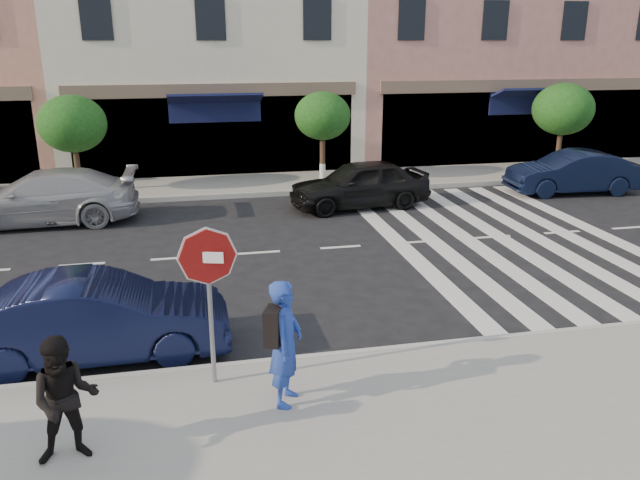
{
  "coord_description": "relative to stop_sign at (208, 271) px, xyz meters",
  "views": [
    {
      "loc": [
        -1.46,
        -10.0,
        4.84
      ],
      "look_at": [
        0.73,
        0.43,
        1.4
      ],
      "focal_mm": 35.0,
      "sensor_mm": 36.0,
      "label": 1
    }
  ],
  "objects": [
    {
      "name": "building_centre",
      "position": [
        0.82,
        18.98,
        3.65
      ],
      "size": [
        11.0,
        9.0,
        11.0
      ],
      "primitive_type": "cube",
      "color": "beige",
      "rests_on": "ground"
    },
    {
      "name": "walker",
      "position": [
        -1.71,
        -1.37,
        -0.93
      ],
      "size": [
        0.81,
        0.66,
        1.55
      ],
      "primitive_type": "imported",
      "rotation": [
        0.0,
        0.0,
        0.1
      ],
      "color": "black",
      "rests_on": "sidewalk_near"
    },
    {
      "name": "stop_sign",
      "position": [
        0.0,
        0.0,
        0.0
      ],
      "size": [
        0.79,
        0.26,
        2.33
      ],
      "rotation": [
        0.0,
        0.0,
        -0.28
      ],
      "color": "gray",
      "rests_on": "sidewalk_near"
    },
    {
      "name": "ground",
      "position": [
        1.32,
        1.98,
        -1.85
      ],
      "size": [
        120.0,
        120.0,
        0.0
      ],
      "primitive_type": "plane",
      "color": "black",
      "rests_on": "ground"
    },
    {
      "name": "car_far_left",
      "position": [
        -4.14,
        9.7,
        -1.13
      ],
      "size": [
        5.03,
        2.07,
        1.45
      ],
      "primitive_type": "imported",
      "rotation": [
        0.0,
        0.0,
        -1.58
      ],
      "color": "#9B9A9F",
      "rests_on": "ground"
    },
    {
      "name": "sidewalk_near",
      "position": [
        1.32,
        -1.77,
        -1.78
      ],
      "size": [
        60.0,
        4.5,
        0.15
      ],
      "primitive_type": "cube",
      "color": "gray",
      "rests_on": "ground"
    },
    {
      "name": "photographer",
      "position": [
        0.94,
        -0.69,
        -0.83
      ],
      "size": [
        0.63,
        0.75,
        1.75
      ],
      "primitive_type": "imported",
      "rotation": [
        0.0,
        0.0,
        1.18
      ],
      "color": "#213C9B",
      "rests_on": "sidewalk_near"
    },
    {
      "name": "car_near_mid",
      "position": [
        -1.73,
        1.43,
        -1.18
      ],
      "size": [
        4.09,
        1.47,
        1.34
      ],
      "primitive_type": "imported",
      "rotation": [
        0.0,
        0.0,
        1.58
      ],
      "color": "black",
      "rests_on": "ground"
    },
    {
      "name": "sidewalk_far",
      "position": [
        1.32,
        12.98,
        -1.78
      ],
      "size": [
        60.0,
        3.0,
        0.15
      ],
      "primitive_type": "cube",
      "color": "gray",
      "rests_on": "ground"
    },
    {
      "name": "street_tree_wb",
      "position": [
        -3.68,
        12.78,
        0.45
      ],
      "size": [
        2.1,
        2.1,
        3.06
      ],
      "color": "#473323",
      "rests_on": "sidewalk_far"
    },
    {
      "name": "street_tree_ea",
      "position": [
        13.32,
        12.78,
        0.54
      ],
      "size": [
        2.2,
        2.2,
        3.19
      ],
      "color": "#473323",
      "rests_on": "sidewalk_far"
    },
    {
      "name": "car_far_right",
      "position": [
        12.06,
        9.9,
        -1.16
      ],
      "size": [
        4.29,
        1.78,
        1.38
      ],
      "primitive_type": "imported",
      "rotation": [
        0.0,
        0.0,
        -1.65
      ],
      "color": "black",
      "rests_on": "ground"
    },
    {
      "name": "car_far_mid",
      "position": [
        4.77,
        9.58,
        -1.14
      ],
      "size": [
        4.38,
        2.23,
        1.43
      ],
      "primitive_type": "imported",
      "rotation": [
        0.0,
        0.0,
        -1.44
      ],
      "color": "black",
      "rests_on": "ground"
    },
    {
      "name": "street_tree_c",
      "position": [
        4.32,
        12.78,
        0.5
      ],
      "size": [
        1.9,
        1.9,
        3.04
      ],
      "color": "#473323",
      "rests_on": "sidewalk_far"
    }
  ]
}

